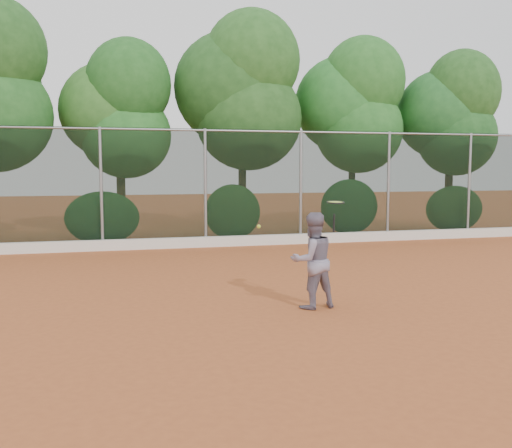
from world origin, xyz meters
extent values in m
plane|color=#A75127|center=(0.00, 0.00, 0.00)|extent=(80.00, 80.00, 0.00)
cube|color=silver|center=(0.00, 6.82, 0.15)|extent=(24.00, 0.20, 0.30)
imported|color=slate|center=(0.48, -0.92, 0.81)|extent=(0.88, 0.73, 1.62)
cube|color=black|center=(0.00, 7.00, 1.75)|extent=(24.00, 0.01, 3.50)
cylinder|color=gray|center=(0.00, 7.00, 3.45)|extent=(24.00, 0.06, 0.06)
cylinder|color=gray|center=(-3.00, 7.00, 1.75)|extent=(0.09, 0.09, 3.50)
cylinder|color=gray|center=(0.00, 7.00, 1.75)|extent=(0.09, 0.09, 3.50)
cylinder|color=gray|center=(3.00, 7.00, 1.75)|extent=(0.09, 0.09, 3.50)
cylinder|color=gray|center=(6.00, 7.00, 1.75)|extent=(0.09, 0.09, 3.50)
cylinder|color=gray|center=(9.00, 7.00, 1.75)|extent=(0.09, 0.09, 3.50)
cylinder|color=#46311B|center=(-2.40, 9.30, 1.20)|extent=(0.28, 0.28, 2.40)
ellipsoid|color=#236121|center=(-2.20, 9.20, 3.40)|extent=(2.90, 2.40, 2.80)
ellipsoid|color=#2C5F20|center=(-2.70, 9.50, 4.20)|extent=(3.20, 2.70, 3.10)
ellipsoid|color=#1C501B|center=(-2.10, 9.00, 5.00)|extent=(2.70, 2.30, 2.90)
cylinder|color=#3E2618|center=(1.60, 9.00, 1.50)|extent=(0.26, 0.26, 3.00)
ellipsoid|color=#336928|center=(1.80, 8.90, 4.00)|extent=(3.60, 3.00, 3.50)
ellipsoid|color=#2F6626|center=(1.30, 9.20, 5.00)|extent=(3.90, 3.20, 3.80)
ellipsoid|color=#38742C|center=(1.90, 8.80, 5.90)|extent=(3.20, 2.70, 3.30)
cylinder|color=#402B18|center=(5.70, 9.20, 1.35)|extent=(0.24, 0.24, 2.70)
ellipsoid|color=#215C1F|center=(5.90, 9.10, 3.70)|extent=(3.20, 2.70, 3.10)
ellipsoid|color=#216023|center=(5.40, 9.40, 4.60)|extent=(3.50, 2.90, 3.40)
ellipsoid|color=#20591E|center=(6.00, 9.00, 5.40)|extent=(3.00, 2.50, 3.10)
cylinder|color=#3A2416|center=(9.40, 8.80, 1.25)|extent=(0.28, 0.28, 2.50)
ellipsoid|color=#2B6A28|center=(9.60, 8.70, 3.50)|extent=(3.00, 2.50, 2.90)
ellipsoid|color=#2C742D|center=(9.10, 9.00, 4.30)|extent=(3.30, 2.80, 3.20)
ellipsoid|color=#336A28|center=(9.70, 8.60, 5.10)|extent=(2.80, 2.40, 3.00)
ellipsoid|color=#2D712B|center=(-3.00, 7.80, 0.85)|extent=(2.20, 1.16, 1.60)
ellipsoid|color=#36752C|center=(1.00, 7.80, 0.95)|extent=(1.80, 1.04, 1.76)
ellipsoid|color=#286A29|center=(5.00, 7.80, 1.05)|extent=(2.00, 1.10, 1.84)
ellipsoid|color=#316325|center=(9.00, 7.80, 0.90)|extent=(2.16, 1.12, 1.64)
cylinder|color=black|center=(0.82, -1.02, 1.44)|extent=(0.03, 0.06, 0.31)
torus|color=black|center=(0.82, -1.08, 1.79)|extent=(0.31, 0.31, 0.05)
cylinder|color=#C3E443|center=(0.82, -1.08, 1.79)|extent=(0.26, 0.26, 0.02)
sphere|color=#C0D630|center=(-0.33, -0.45, 1.36)|extent=(0.07, 0.07, 0.07)
camera|label=1|loc=(-2.82, -9.83, 2.37)|focal=40.00mm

